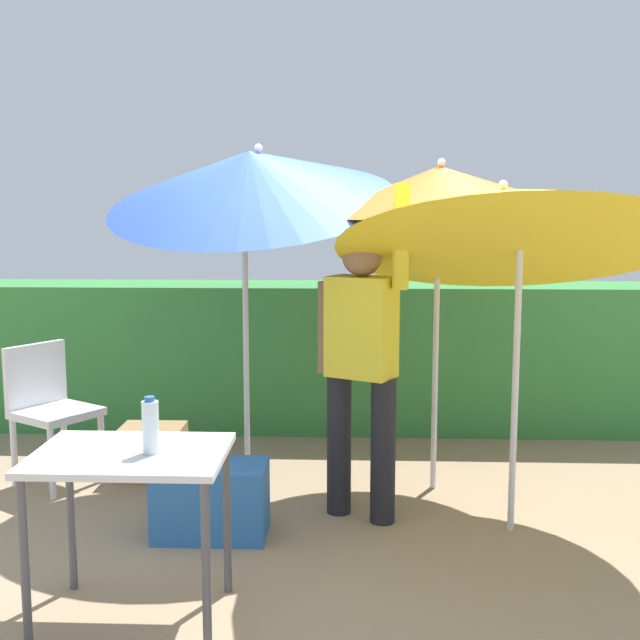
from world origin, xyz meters
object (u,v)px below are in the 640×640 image
(bottle_water, at_px, (150,426))
(person_vendor, at_px, (361,356))
(umbrella_rainbow, at_px, (251,177))
(chair_plastic, at_px, (49,404))
(crate_cardboard, at_px, (152,452))
(umbrella_yellow, at_px, (440,189))
(cooler_box, at_px, (211,500))
(folding_table, at_px, (131,472))
(umbrella_orange, at_px, (512,219))

(bottle_water, bearing_deg, person_vendor, 53.71)
(umbrella_rainbow, distance_m, chair_plastic, 1.94)
(chair_plastic, xyz_separation_m, crate_cardboard, (0.62, 0.13, -0.35))
(umbrella_rainbow, distance_m, umbrella_yellow, 1.14)
(bottle_water, bearing_deg, cooler_box, 85.10)
(folding_table, bearing_deg, cooler_box, 78.97)
(umbrella_yellow, bearing_deg, cooler_box, -148.18)
(umbrella_orange, xyz_separation_m, umbrella_yellow, (-0.31, 0.64, 0.17))
(cooler_box, bearing_deg, bottle_water, -94.90)
(cooler_box, height_order, folding_table, folding_table)
(umbrella_yellow, height_order, crate_cardboard, umbrella_yellow)
(person_vendor, distance_m, cooler_box, 1.13)
(umbrella_rainbow, distance_m, cooler_box, 1.91)
(umbrella_rainbow, height_order, bottle_water, umbrella_rainbow)
(umbrella_orange, bearing_deg, chair_plastic, 166.44)
(chair_plastic, bearing_deg, umbrella_yellow, -0.49)
(umbrella_rainbow, xyz_separation_m, folding_table, (-0.31, -1.66, -1.28))
(person_vendor, height_order, bottle_water, person_vendor)
(chair_plastic, distance_m, cooler_box, 1.46)
(person_vendor, distance_m, chair_plastic, 2.09)
(umbrella_orange, relative_size, crate_cardboard, 5.18)
(folding_table, bearing_deg, umbrella_orange, 30.50)
(umbrella_yellow, distance_m, cooler_box, 2.24)
(cooler_box, distance_m, bottle_water, 1.12)
(umbrella_rainbow, xyz_separation_m, bottle_water, (-0.22, -1.68, -1.08))
(umbrella_orange, bearing_deg, umbrella_rainbow, 156.49)
(umbrella_orange, bearing_deg, umbrella_yellow, 115.36)
(folding_table, bearing_deg, person_vendor, 50.38)
(chair_plastic, height_order, cooler_box, chair_plastic)
(crate_cardboard, relative_size, folding_table, 0.52)
(cooler_box, bearing_deg, umbrella_orange, 5.31)
(umbrella_rainbow, relative_size, umbrella_orange, 1.12)
(folding_table, xyz_separation_m, bottle_water, (0.09, -0.02, 0.20))
(umbrella_yellow, bearing_deg, person_vendor, -133.46)
(umbrella_orange, height_order, bottle_water, umbrella_orange)
(umbrella_orange, distance_m, folding_table, 2.28)
(umbrella_orange, distance_m, crate_cardboard, 2.75)
(person_vendor, relative_size, bottle_water, 7.83)
(umbrella_orange, distance_m, umbrella_yellow, 0.73)
(crate_cardboard, bearing_deg, bottle_water, -75.44)
(umbrella_rainbow, height_order, umbrella_orange, umbrella_rainbow)
(umbrella_yellow, bearing_deg, umbrella_rainbow, -179.09)
(chair_plastic, bearing_deg, folding_table, -59.36)
(chair_plastic, xyz_separation_m, folding_table, (1.00, -1.70, 0.14))
(chair_plastic, bearing_deg, bottle_water, -57.38)
(cooler_box, distance_m, crate_cardboard, 1.10)
(umbrella_yellow, distance_m, crate_cardboard, 2.50)
(person_vendor, height_order, folding_table, person_vendor)
(umbrella_orange, xyz_separation_m, folding_table, (-1.75, -1.03, -1.04))
(chair_plastic, bearing_deg, person_vendor, -14.59)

